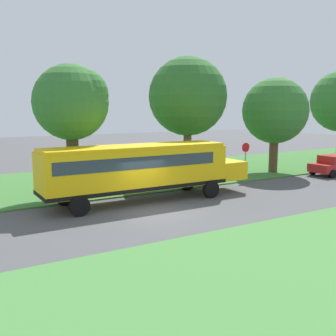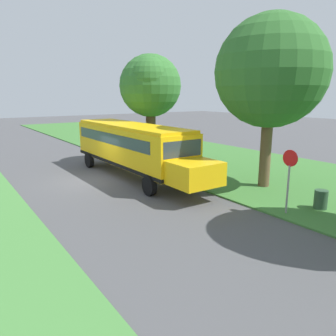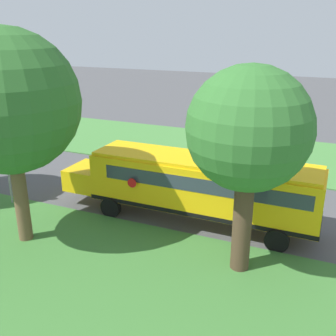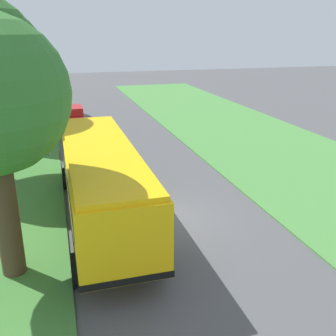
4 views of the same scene
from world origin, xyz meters
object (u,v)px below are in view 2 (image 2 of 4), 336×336
trash_bin (321,200)px  stop_sign (289,174)px  oak_tree_beside_bus (150,85)px  oak_tree_roadside_mid (272,69)px  school_bus (133,145)px

trash_bin → stop_sign: bearing=-16.7°
stop_sign → trash_bin: (-1.68, 0.50, -1.29)m
oak_tree_beside_bus → oak_tree_roadside_mid: oak_tree_roadside_mid is taller
oak_tree_roadside_mid → trash_bin: 6.91m
oak_tree_beside_bus → school_bus: bearing=42.5°
school_bus → oak_tree_roadside_mid: oak_tree_roadside_mid is taller
school_bus → oak_tree_beside_bus: oak_tree_beside_bus is taller
stop_sign → trash_bin: 2.18m
school_bus → trash_bin: size_ratio=13.80×
oak_tree_beside_bus → oak_tree_roadside_mid: bearing=100.7°
school_bus → oak_tree_roadside_mid: 8.80m
school_bus → stop_sign: 9.65m
oak_tree_roadside_mid → stop_sign: (2.66, 3.28, -4.40)m
oak_tree_beside_bus → trash_bin: (-0.71, 12.68, -5.10)m
oak_tree_beside_bus → trash_bin: bearing=93.2°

